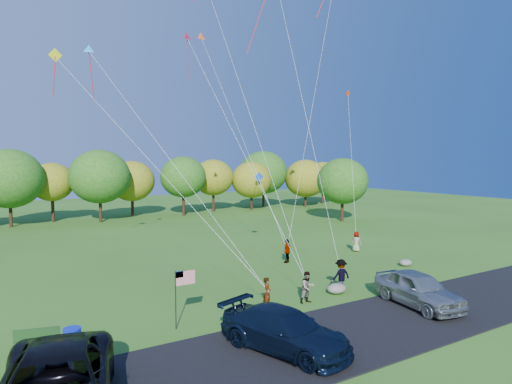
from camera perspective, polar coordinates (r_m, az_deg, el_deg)
ground at (r=23.35m, az=3.59°, el=-14.42°), size 140.00×140.00×0.00m
asphalt_lane at (r=20.42m, az=10.43°, el=-17.21°), size 44.00×6.00×0.06m
treeline at (r=55.77m, az=-18.60°, el=1.02°), size 76.56×27.80×8.00m
minivan_navy at (r=18.38m, az=3.60°, el=-16.87°), size 3.83×5.91×1.59m
minivan_silver at (r=24.73m, az=19.61°, el=-11.34°), size 2.84×5.35×1.73m
flyer_a at (r=23.03m, az=1.42°, el=-12.57°), size 0.67×0.70×1.61m
flyer_b at (r=24.16m, az=6.47°, el=-11.75°), size 0.82×0.65×1.64m
flyer_c at (r=26.49m, az=10.58°, el=-10.18°), size 1.22×0.77×1.80m
flyer_d at (r=32.87m, az=3.93°, el=-7.35°), size 1.08×0.86×1.71m
flyer_e at (r=37.43m, az=12.43°, el=-6.08°), size 0.82×0.94×1.61m
park_bench at (r=20.44m, az=-25.73°, el=-16.17°), size 1.64×0.65×0.92m
trash_barrel at (r=19.64m, az=-21.98°, el=-16.88°), size 0.66×0.66×1.00m
flag_assembly at (r=20.63m, az=-9.28°, el=-11.37°), size 0.95×0.62×2.58m
boulder_near at (r=26.09m, az=10.04°, el=-11.80°), size 1.13×0.89×0.57m
boulder_far at (r=33.58m, az=18.19°, el=-8.39°), size 0.91×0.76×0.48m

